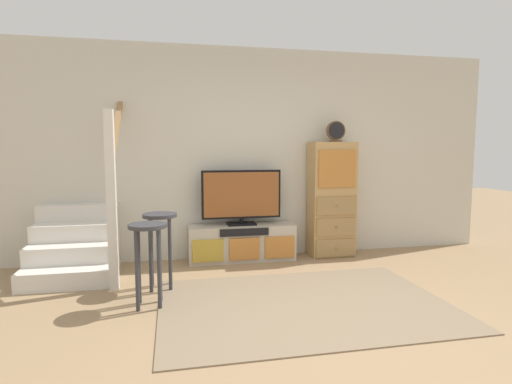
# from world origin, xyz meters

# --- Properties ---
(ground_plane) EXTENTS (20.00, 20.00, 0.00)m
(ground_plane) POSITION_xyz_m (0.00, 0.00, 0.00)
(ground_plane) COLOR #997A56
(back_wall) EXTENTS (6.40, 0.12, 2.70)m
(back_wall) POSITION_xyz_m (0.00, 2.46, 1.35)
(back_wall) COLOR beige
(back_wall) RESTS_ON ground_plane
(area_rug) EXTENTS (2.60, 1.80, 0.01)m
(area_rug) POSITION_xyz_m (0.00, 0.60, 0.01)
(area_rug) COLOR #847056
(area_rug) RESTS_ON ground_plane
(media_console) EXTENTS (1.34, 0.38, 0.45)m
(media_console) POSITION_xyz_m (-0.30, 2.19, 0.23)
(media_console) COLOR #BCB29E
(media_console) RESTS_ON ground_plane
(television) EXTENTS (1.01, 0.22, 0.70)m
(television) POSITION_xyz_m (-0.30, 2.22, 0.82)
(television) COLOR black
(television) RESTS_ON media_console
(side_cabinet) EXTENTS (0.58, 0.38, 1.50)m
(side_cabinet) POSITION_xyz_m (0.90, 2.20, 0.75)
(side_cabinet) COLOR tan
(side_cabinet) RESTS_ON ground_plane
(desk_clock) EXTENTS (0.25, 0.08, 0.27)m
(desk_clock) POSITION_xyz_m (0.94, 2.19, 1.64)
(desk_clock) COLOR #4C3823
(desk_clock) RESTS_ON side_cabinet
(staircase) EXTENTS (1.00, 1.36, 2.20)m
(staircase) POSITION_xyz_m (-2.24, 2.20, 0.37)
(staircase) COLOR silver
(staircase) RESTS_ON ground_plane
(bar_stool_near) EXTENTS (0.34, 0.34, 0.75)m
(bar_stool_near) POSITION_xyz_m (-1.38, 0.85, 0.56)
(bar_stool_near) COLOR #333338
(bar_stool_near) RESTS_ON ground_plane
(bar_stool_far) EXTENTS (0.34, 0.34, 0.77)m
(bar_stool_far) POSITION_xyz_m (-1.29, 1.31, 0.57)
(bar_stool_far) COLOR #333338
(bar_stool_far) RESTS_ON ground_plane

